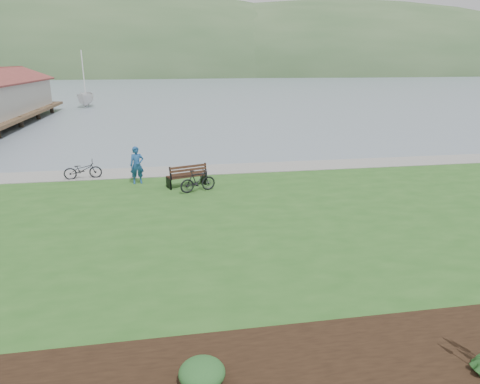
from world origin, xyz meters
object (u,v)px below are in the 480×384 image
(park_bench, at_px, (187,175))
(person, at_px, (137,162))
(sailboat, at_px, (87,107))
(bicycle_a, at_px, (83,170))

(park_bench, height_order, person, person)
(person, bearing_deg, sailboat, 95.05)
(park_bench, distance_m, person, 2.56)
(park_bench, height_order, bicycle_a, park_bench)
(bicycle_a, distance_m, sailboat, 40.71)
(person, xyz_separation_m, sailboat, (-9.04, 41.49, -1.45))
(park_bench, relative_size, bicycle_a, 1.06)
(park_bench, relative_size, person, 0.92)
(bicycle_a, bearing_deg, person, -122.89)
(park_bench, bearing_deg, sailboat, 86.90)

